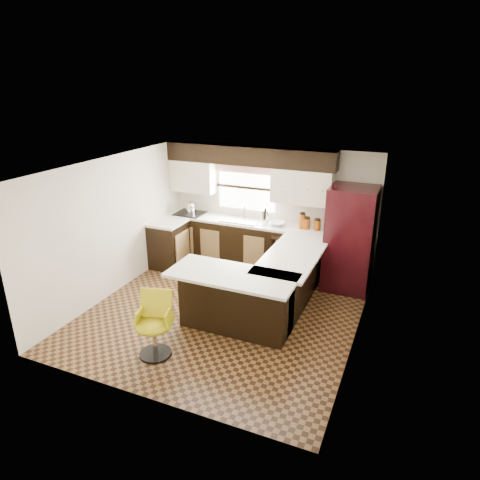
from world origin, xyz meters
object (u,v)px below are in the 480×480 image
at_px(peninsula_return, 236,301).
at_px(refrigerator, 350,239).
at_px(bar_chair, 153,326).
at_px(peninsula_long, 289,281).

height_order(peninsula_return, refrigerator, refrigerator).
height_order(peninsula_return, bar_chair, bar_chair).
height_order(peninsula_long, refrigerator, refrigerator).
distance_m(peninsula_long, bar_chair, 2.42).
bearing_deg(bar_chair, peninsula_long, 42.13).
bearing_deg(peninsula_long, peninsula_return, -118.30).
xyz_separation_m(refrigerator, bar_chair, (-2.06, -3.13, -0.48)).
bearing_deg(bar_chair, refrigerator, 40.72).
bearing_deg(peninsula_long, bar_chair, -121.91).
bearing_deg(peninsula_return, peninsula_long, 61.70).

